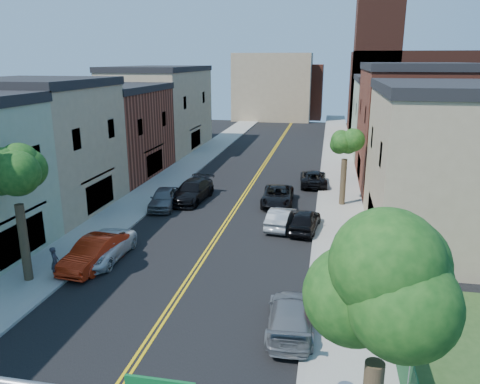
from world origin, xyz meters
The scene contains 28 objects.
sidewalk_left centered at (-7.90, 40.00, 0.07)m, with size 3.20×100.00×0.15m, color gray.
sidewalk_right centered at (7.90, 40.00, 0.07)m, with size 3.20×100.00×0.15m, color gray.
curb_left centered at (-6.15, 40.00, 0.07)m, with size 0.30×100.00×0.15m, color gray.
curb_right centered at (6.15, 40.00, 0.07)m, with size 0.30×100.00×0.15m, color gray.
bldg_left_tan_near centered at (-14.00, 25.00, 4.50)m, with size 9.00×10.00×9.00m, color #998466.
bldg_left_brick centered at (-14.00, 36.00, 4.00)m, with size 9.00×12.00×8.00m, color brown.
bldg_left_tan_far centered at (-14.00, 50.00, 4.75)m, with size 9.00×16.00×9.50m, color #998466.
bldg_right_tan centered at (14.00, 24.00, 4.50)m, with size 9.00×12.00×9.00m, color #998466.
bldg_right_brick centered at (14.00, 38.00, 5.00)m, with size 9.00×14.00×10.00m, color brown.
bldg_right_palegrn centered at (14.00, 52.00, 4.25)m, with size 9.00×12.00×8.50m, color gray.
church centered at (16.33, 67.07, 7.24)m, with size 16.20×14.20×22.60m.
backdrop_left centered at (-4.00, 82.00, 6.00)m, with size 14.00×8.00×12.00m, color #998466.
backdrop_center centered at (0.00, 86.00, 5.00)m, with size 10.00×8.00×10.00m, color brown.
fence_right centered at (9.50, 9.50, 1.10)m, with size 0.04×15.00×1.90m, color #143F1E.
tree_left_mid centered at (-7.88, 14.01, 6.58)m, with size 5.20×5.20×9.29m.
tree_right_corner centered at (7.93, 4.01, 7.31)m, with size 5.80×5.80×10.35m.
tree_right_far centered at (7.92, 30.01, 5.76)m, with size 4.40×4.40×8.03m.
red_sedan centered at (-5.50, 16.37, 0.78)m, with size 1.65×4.74×1.56m, color #B7230C.
white_pickup centered at (-5.50, 17.25, 0.70)m, with size 2.32×5.04×1.40m, color silver.
grey_car_left centered at (-5.39, 26.95, 0.75)m, with size 1.77×4.40×1.50m, color #53565B.
black_car_left centered at (-3.80, 29.13, 0.81)m, with size 2.26×5.55×1.61m, color black.
grey_car_right centered at (5.50, 12.07, 0.68)m, with size 1.91×4.69×1.36m, color slate.
black_car_right centered at (5.40, 24.00, 0.72)m, with size 1.71×4.25×1.45m, color black.
silver_car_right centered at (3.80, 24.33, 0.68)m, with size 1.44×4.12×1.36m, color #94969A.
dark_car_right_far centered at (5.50, 35.71, 0.68)m, with size 2.26×4.90×1.36m, color black.
black_suv_lane centered at (3.00, 29.38, 0.70)m, with size 2.33×5.05×1.40m, color black.
pedestrian_left centered at (-6.70, 14.54, 0.95)m, with size 0.59×0.38×1.61m, color #27272F.
pedestrian_right centered at (6.70, 12.46, 1.08)m, with size 0.90×0.70×1.85m, color #B3231B.
Camera 1 is at (6.66, -5.01, 10.85)m, focal length 34.79 mm.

